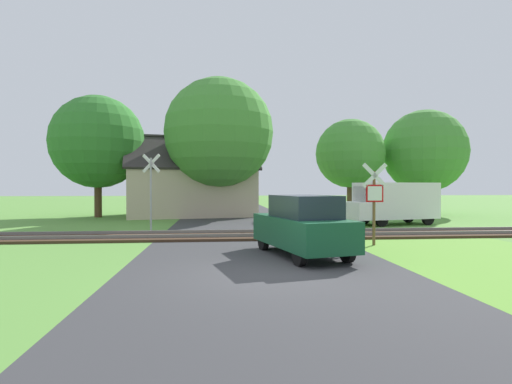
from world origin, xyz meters
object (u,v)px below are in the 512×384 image
object	(u,v)px
tree_far	(424,151)
crossing_sign_far	(151,186)
tree_left	(98,142)
mail_truck	(393,201)
tree_center	(219,133)
parked_car	(302,226)
stop_sign_near	(374,198)
house	(191,190)
tree_right	(350,154)

from	to	relation	value
tree_far	crossing_sign_far	bearing A→B (deg)	-153.28
tree_left	mail_truck	world-z (taller)	tree_left
tree_center	parked_car	xyz separation A→B (m)	(2.37, -14.45, -4.62)
stop_sign_near	house	world-z (taller)	house
stop_sign_near	parked_car	xyz separation A→B (m)	(-2.92, -1.83, -0.75)
crossing_sign_far	parked_car	world-z (taller)	crossing_sign_far
tree_center	tree_far	size ratio (longest dim) A/B	1.19
tree_far	tree_left	xyz separation A→B (m)	(-22.95, -0.54, 0.36)
house	mail_truck	bearing A→B (deg)	-44.42
stop_sign_near	tree_left	xyz separation A→B (m)	(-13.28, 14.02, 3.33)
stop_sign_near	tree_right	distance (m)	15.06
tree_left	mail_truck	size ratio (longest dim) A/B	1.55
stop_sign_near	tree_left	distance (m)	19.60
tree_center	mail_truck	world-z (taller)	tree_center
house	parked_car	xyz separation A→B (m)	(4.35, -16.74, -0.92)
stop_sign_near	tree_right	world-z (taller)	tree_right
crossing_sign_far	parked_car	size ratio (longest dim) A/B	0.83
tree_far	mail_truck	size ratio (longest dim) A/B	1.47
crossing_sign_far	parked_car	xyz separation A→B (m)	(5.52, -7.28, -1.15)
stop_sign_near	tree_right	xyz separation A→B (m)	(3.99, 14.27, 2.72)
stop_sign_near	mail_truck	size ratio (longest dim) A/B	0.55
house	stop_sign_near	bearing A→B (deg)	-73.78
mail_truck	parked_car	size ratio (longest dim) A/B	1.21
stop_sign_near	house	distance (m)	16.58
tree_center	tree_left	distance (m)	8.13
stop_sign_near	tree_center	size ratio (longest dim) A/B	0.32
tree_far	parked_car	xyz separation A→B (m)	(-12.59, -16.39, -3.72)
mail_truck	tree_right	bearing A→B (deg)	-12.71
tree_far	parked_car	world-z (taller)	tree_far
crossing_sign_far	tree_right	world-z (taller)	tree_right
house	tree_far	size ratio (longest dim) A/B	1.26
house	tree_right	distance (m)	11.56
house	tree_center	bearing A→B (deg)	-58.89
tree_center	mail_truck	xyz separation A→B (m)	(9.22, -5.45, -4.27)
crossing_sign_far	tree_right	size ratio (longest dim) A/B	0.52
tree_right	parked_car	size ratio (longest dim) A/B	1.59
crossing_sign_far	house	bearing A→B (deg)	97.57
crossing_sign_far	tree_left	size ratio (longest dim) A/B	0.44
tree_far	tree_right	world-z (taller)	tree_far
crossing_sign_far	tree_left	bearing A→B (deg)	134.08
stop_sign_near	house	bearing A→B (deg)	-60.09
tree_left	mail_truck	xyz separation A→B (m)	(17.21, -6.86, -3.74)
crossing_sign_far	tree_far	world-z (taller)	tree_far
house	tree_center	xyz separation A→B (m)	(1.98, -2.28, 3.70)
house	parked_car	bearing A→B (deg)	-85.21
tree_left	stop_sign_near	bearing A→B (deg)	-46.56
tree_center	tree_right	bearing A→B (deg)	10.08
crossing_sign_far	tree_far	xyz separation A→B (m)	(18.11, 9.12, 2.58)
house	parked_car	size ratio (longest dim) A/B	2.25
stop_sign_near	tree_right	bearing A→B (deg)	-101.69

